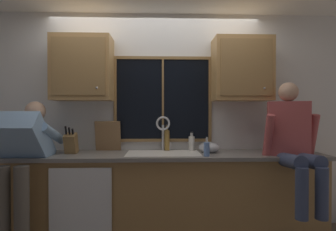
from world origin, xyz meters
TOP-DOWN VIEW (x-y plane):
  - back_wall at (0.00, 0.06)m, footprint 6.00×0.12m
  - window_glass at (0.10, -0.01)m, footprint 1.10×0.02m
  - window_frame_top at (0.10, -0.02)m, footprint 1.17×0.02m
  - window_frame_bottom at (0.10, -0.02)m, footprint 1.17×0.02m
  - window_frame_left at (-0.47, -0.02)m, footprint 0.04×0.02m
  - window_frame_right at (0.66, -0.02)m, footprint 0.03×0.02m
  - window_mullion_center at (0.10, -0.02)m, footprint 0.02×0.02m
  - lower_cabinet_run at (0.00, -0.29)m, footprint 3.60×0.58m
  - countertop at (0.00, -0.31)m, footprint 3.66×0.62m
  - dishwasher_front at (-0.71, -0.61)m, footprint 0.60×0.02m
  - upper_cabinet_left at (-0.81, -0.17)m, footprint 0.65×0.36m
  - upper_cabinet_right at (1.00, -0.17)m, footprint 0.65×0.36m
  - sink at (0.10, -0.30)m, footprint 0.80×0.46m
  - faucet at (0.10, -0.12)m, footprint 0.18×0.09m
  - person_standing at (-1.28, -0.58)m, footprint 0.53×0.72m
  - person_sitting_on_counter at (1.40, -0.57)m, footprint 0.54×0.65m
  - knife_block at (-0.90, -0.29)m, footprint 0.12×0.18m
  - cutting_board at (-0.54, -0.09)m, footprint 0.29×0.09m
  - mixing_bowl at (0.61, -0.26)m, footprint 0.23×0.23m
  - soap_dispenser at (0.54, -0.52)m, footprint 0.06×0.07m
  - bottle_green_glass at (0.43, -0.11)m, footprint 0.07×0.07m
  - bottle_tall_clear at (0.14, -0.10)m, footprint 0.06×0.06m

SIDE VIEW (x-z plane):
  - lower_cabinet_run at x=0.00m, z-range 0.00..0.88m
  - dishwasher_front at x=-0.71m, z-range 0.09..0.83m
  - sink at x=0.10m, z-range 0.72..0.93m
  - countertop at x=0.00m, z-range 0.88..0.92m
  - person_standing at x=-1.28m, z-range 0.19..1.68m
  - mixing_bowl at x=0.61m, z-range 0.91..1.03m
  - soap_dispenser at x=0.54m, z-range 0.90..1.09m
  - bottle_green_glass at x=0.43m, z-range 0.90..1.12m
  - knife_block at x=-0.90m, z-range 0.87..1.19m
  - window_frame_bottom at x=0.10m, z-range 1.01..1.05m
  - bottle_tall_clear at x=0.14m, z-range 0.89..1.20m
  - cutting_board at x=-0.54m, z-range 0.92..1.27m
  - person_sitting_on_counter at x=1.40m, z-range 0.47..1.73m
  - faucet at x=0.10m, z-range 0.97..1.37m
  - back_wall at x=0.00m, z-range 0.00..2.55m
  - window_glass at x=0.10m, z-range 1.05..2.00m
  - window_frame_left at x=-0.47m, z-range 1.05..2.00m
  - window_frame_right at x=0.66m, z-range 1.05..2.00m
  - window_mullion_center at x=0.10m, z-range 1.05..2.00m
  - upper_cabinet_left at x=-0.81m, z-range 1.50..2.22m
  - upper_cabinet_right at x=1.00m, z-range 1.50..2.22m
  - window_frame_top at x=0.10m, z-range 2.00..2.04m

